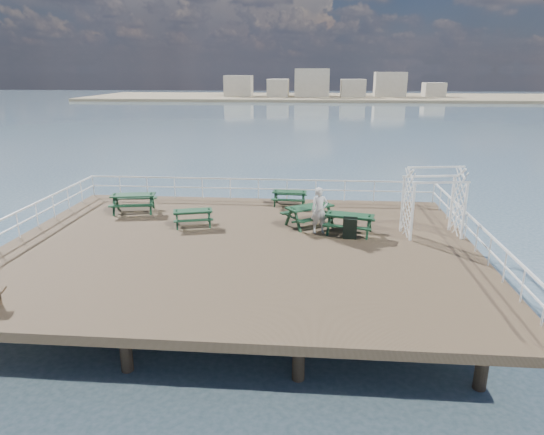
{
  "coord_description": "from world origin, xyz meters",
  "views": [
    {
      "loc": [
        2.76,
        -17.37,
        6.44
      ],
      "look_at": [
        1.28,
        0.05,
        1.1
      ],
      "focal_mm": 32.0,
      "sensor_mm": 36.0,
      "label": 1
    }
  ],
  "objects_px": {
    "picnic_table_c": "(310,211)",
    "picnic_table_e": "(350,220)",
    "trellis_arbor": "(433,205)",
    "picnic_table_d": "(193,214)",
    "picnic_table_b": "(290,195)",
    "picnic_table_a": "(133,199)",
    "person": "(319,210)"
  },
  "relations": [
    {
      "from": "picnic_table_b",
      "to": "trellis_arbor",
      "type": "relative_size",
      "value": 0.61
    },
    {
      "from": "picnic_table_e",
      "to": "trellis_arbor",
      "type": "distance_m",
      "value": 3.35
    },
    {
      "from": "picnic_table_d",
      "to": "picnic_table_b",
      "type": "bearing_deg",
      "value": 27.1
    },
    {
      "from": "picnic_table_e",
      "to": "trellis_arbor",
      "type": "xyz_separation_m",
      "value": [
        3.28,
        0.1,
        0.66
      ]
    },
    {
      "from": "picnic_table_c",
      "to": "picnic_table_d",
      "type": "bearing_deg",
      "value": 150.33
    },
    {
      "from": "picnic_table_c",
      "to": "picnic_table_d",
      "type": "xyz_separation_m",
      "value": [
        -4.99,
        -0.47,
        -0.12
      ]
    },
    {
      "from": "picnic_table_e",
      "to": "person",
      "type": "xyz_separation_m",
      "value": [
        -1.24,
        0.02,
        0.36
      ]
    },
    {
      "from": "picnic_table_c",
      "to": "picnic_table_b",
      "type": "bearing_deg",
      "value": 72.75
    },
    {
      "from": "picnic_table_b",
      "to": "trellis_arbor",
      "type": "xyz_separation_m",
      "value": [
        5.94,
        -4.04,
        0.74
      ]
    },
    {
      "from": "picnic_table_d",
      "to": "trellis_arbor",
      "type": "xyz_separation_m",
      "value": [
        9.9,
        -0.38,
        0.75
      ]
    },
    {
      "from": "picnic_table_a",
      "to": "picnic_table_e",
      "type": "xyz_separation_m",
      "value": [
        9.92,
        -2.32,
        -0.03
      ]
    },
    {
      "from": "picnic_table_d",
      "to": "person",
      "type": "distance_m",
      "value": 5.42
    },
    {
      "from": "picnic_table_a",
      "to": "picnic_table_c",
      "type": "xyz_separation_m",
      "value": [
        8.28,
        -1.37,
        0.01
      ]
    },
    {
      "from": "picnic_table_d",
      "to": "picnic_table_e",
      "type": "distance_m",
      "value": 6.64
    },
    {
      "from": "picnic_table_e",
      "to": "trellis_arbor",
      "type": "height_order",
      "value": "trellis_arbor"
    },
    {
      "from": "picnic_table_b",
      "to": "picnic_table_e",
      "type": "distance_m",
      "value": 4.92
    },
    {
      "from": "picnic_table_b",
      "to": "trellis_arbor",
      "type": "height_order",
      "value": "trellis_arbor"
    },
    {
      "from": "picnic_table_a",
      "to": "picnic_table_b",
      "type": "xyz_separation_m",
      "value": [
        7.26,
        1.82,
        -0.11
      ]
    },
    {
      "from": "picnic_table_a",
      "to": "picnic_table_d",
      "type": "distance_m",
      "value": 3.78
    },
    {
      "from": "picnic_table_b",
      "to": "picnic_table_e",
      "type": "height_order",
      "value": "picnic_table_e"
    },
    {
      "from": "trellis_arbor",
      "to": "picnic_table_d",
      "type": "bearing_deg",
      "value": 168.57
    },
    {
      "from": "picnic_table_c",
      "to": "trellis_arbor",
      "type": "xyz_separation_m",
      "value": [
        4.91,
        -0.85,
        0.63
      ]
    },
    {
      "from": "picnic_table_c",
      "to": "person",
      "type": "relative_size",
      "value": 1.37
    },
    {
      "from": "picnic_table_e",
      "to": "person",
      "type": "relative_size",
      "value": 1.17
    },
    {
      "from": "picnic_table_b",
      "to": "picnic_table_c",
      "type": "relative_size",
      "value": 0.66
    },
    {
      "from": "picnic_table_b",
      "to": "picnic_table_d",
      "type": "height_order",
      "value": "picnic_table_b"
    },
    {
      "from": "picnic_table_c",
      "to": "trellis_arbor",
      "type": "height_order",
      "value": "trellis_arbor"
    },
    {
      "from": "person",
      "to": "picnic_table_c",
      "type": "bearing_deg",
      "value": 99.43
    },
    {
      "from": "trellis_arbor",
      "to": "picnic_table_e",
      "type": "bearing_deg",
      "value": 172.45
    },
    {
      "from": "picnic_table_c",
      "to": "picnic_table_e",
      "type": "distance_m",
      "value": 1.89
    },
    {
      "from": "picnic_table_a",
      "to": "picnic_table_b",
      "type": "distance_m",
      "value": 7.48
    },
    {
      "from": "picnic_table_a",
      "to": "trellis_arbor",
      "type": "bearing_deg",
      "value": -20.09
    }
  ]
}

